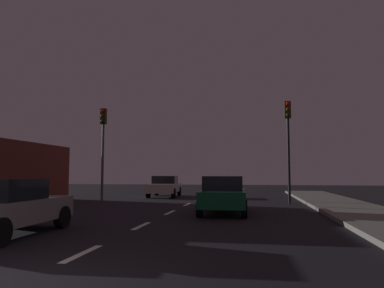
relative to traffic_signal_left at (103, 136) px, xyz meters
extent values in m
plane|color=black|center=(5.10, -8.10, -3.70)|extent=(80.00, 80.00, 0.00)
cube|color=silver|center=(5.10, -12.50, -3.70)|extent=(0.16, 1.60, 0.01)
cube|color=silver|center=(5.10, -8.70, -3.70)|extent=(0.16, 1.60, 0.01)
cube|color=silver|center=(5.10, -4.90, -3.70)|extent=(0.16, 1.60, 0.01)
cube|color=silver|center=(5.10, -1.10, -3.70)|extent=(0.16, 1.60, 0.01)
cube|color=silver|center=(5.10, 2.70, -3.70)|extent=(0.16, 1.60, 0.01)
cylinder|color=#4C4C51|center=(0.00, 0.02, -1.04)|extent=(0.14, 0.14, 5.32)
cube|color=#382D0C|center=(0.00, 0.02, 1.17)|extent=(0.32, 0.24, 0.90)
sphere|color=red|center=(0.00, -0.14, 1.47)|extent=(0.20, 0.20, 0.20)
sphere|color=#3F2D0C|center=(0.00, -0.14, 1.17)|extent=(0.20, 0.20, 0.20)
sphere|color=#0C3319|center=(0.00, -0.14, 0.87)|extent=(0.20, 0.20, 0.20)
cylinder|color=black|center=(10.31, 0.02, -1.01)|extent=(0.14, 0.14, 5.39)
cube|color=#382D0C|center=(10.31, 0.02, 1.24)|extent=(0.32, 0.24, 0.90)
sphere|color=red|center=(10.31, -0.14, 1.54)|extent=(0.20, 0.20, 0.20)
sphere|color=#3F2D0C|center=(10.31, -0.14, 1.24)|extent=(0.20, 0.20, 0.20)
sphere|color=#0C3319|center=(10.31, -0.14, 0.94)|extent=(0.20, 0.20, 0.20)
cube|color=#0F4C2D|center=(7.28, -4.81, -3.08)|extent=(1.85, 4.08, 0.61)
cube|color=black|center=(7.28, -5.01, -2.50)|extent=(1.57, 1.86, 0.55)
cylinder|color=black|center=(6.43, -3.38, -3.38)|extent=(0.24, 0.65, 0.64)
cylinder|color=black|center=(8.02, -3.33, -3.38)|extent=(0.24, 0.65, 0.64)
cylinder|color=black|center=(6.53, -6.30, -3.38)|extent=(0.24, 0.65, 0.64)
cylinder|color=black|center=(8.12, -6.24, -3.38)|extent=(0.24, 0.65, 0.64)
cube|color=gray|center=(2.22, -10.92, -3.09)|extent=(1.86, 3.90, 0.59)
cube|color=black|center=(2.22, -11.11, -2.52)|extent=(1.58, 1.78, 0.54)
cylinder|color=black|center=(1.36, -9.57, -3.38)|extent=(0.24, 0.65, 0.64)
cylinder|color=black|center=(2.98, -9.52, -3.38)|extent=(0.24, 0.65, 0.64)
cube|color=beige|center=(2.47, 4.76, -3.09)|extent=(2.08, 4.13, 0.58)
cube|color=black|center=(2.46, 4.96, -2.54)|extent=(1.70, 1.92, 0.52)
cylinder|color=black|center=(3.41, 3.38, -3.38)|extent=(0.27, 0.66, 0.64)
cylinder|color=black|center=(1.76, 3.25, -3.38)|extent=(0.27, 0.66, 0.64)
cylinder|color=black|center=(3.18, 6.27, -3.38)|extent=(0.27, 0.66, 0.64)
cylinder|color=black|center=(1.53, 6.14, -3.38)|extent=(0.27, 0.66, 0.64)
camera|label=1|loc=(8.45, -19.25, -2.13)|focal=33.50mm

